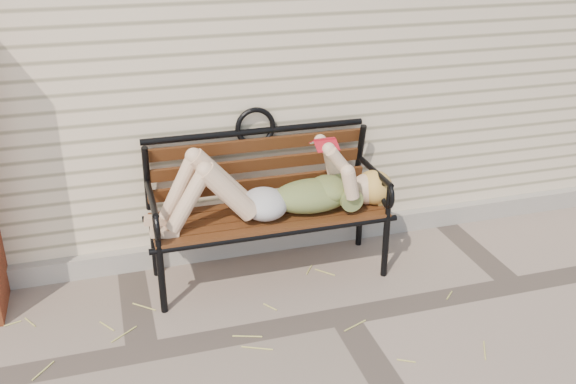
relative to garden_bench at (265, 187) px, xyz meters
name	(u,v)px	position (x,y,z in m)	size (l,w,h in m)	color
ground	(343,316)	(0.32, -0.72, -0.63)	(80.00, 80.00, 0.00)	gray
house_wall	(235,5)	(0.32, 2.28, 0.87)	(8.00, 4.00, 3.00)	beige
foundation_strip	(298,236)	(0.32, 0.25, -0.55)	(8.00, 0.10, 0.15)	#9F9990
garden_bench	(265,187)	(0.00, 0.00, 0.00)	(1.73, 0.69, 1.12)	black
reading_woman	(272,190)	(0.01, -0.14, 0.04)	(1.63, 0.37, 0.51)	#093842
straw_scatter	(256,347)	(-0.29, -0.87, -0.62)	(3.00, 1.50, 0.01)	tan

